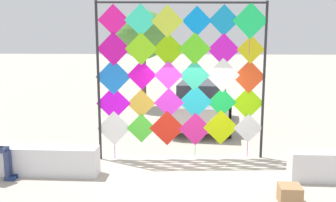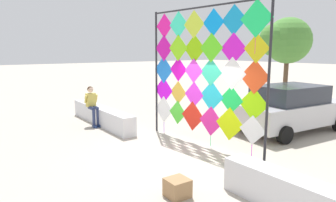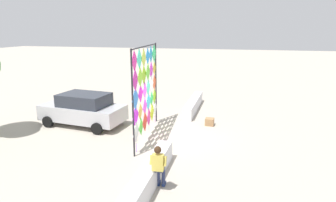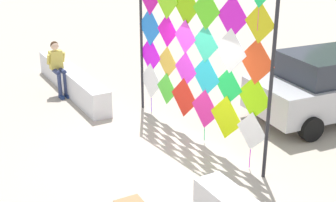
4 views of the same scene
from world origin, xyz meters
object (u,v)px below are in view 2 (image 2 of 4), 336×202
Objects in this scene: seated_vendor at (92,103)px; parked_car at (291,108)px; tree_palm_like at (285,41)px; kite_display_rack at (202,70)px; cardboard_box_large at (177,188)px.

seated_vendor is 7.44m from parked_car.
tree_palm_like is at bearing 75.86° from seated_vendor.
seated_vendor is at bearing -132.17° from parked_car.
kite_display_rack is 4.07m from parked_car.
kite_display_rack is at bearing -74.77° from tree_palm_like.
parked_car is at bearing 79.05° from kite_display_rack.
parked_car is 1.01× the size of tree_palm_like.
kite_display_rack reaches higher than seated_vendor.
parked_car is at bearing 103.40° from cardboard_box_large.
cardboard_box_large is (1.53, -6.42, -0.67)m from parked_car.
tree_palm_like reaches higher than cardboard_box_large.
seated_vendor is 9.70m from tree_palm_like.
cardboard_box_large is (2.25, -2.70, -2.16)m from kite_display_rack.
parked_car is 5.15m from tree_palm_like.
tree_palm_like reaches higher than kite_display_rack.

